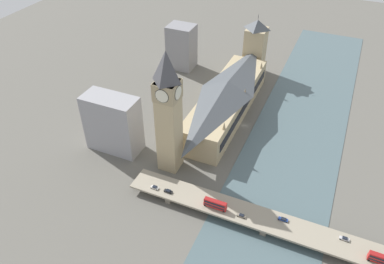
% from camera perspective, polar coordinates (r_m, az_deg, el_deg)
% --- Properties ---
extents(ground_plane, '(600.00, 600.00, 0.00)m').
position_cam_1_polar(ground_plane, '(255.34, 8.00, 0.98)').
color(ground_plane, '#605E56').
extents(river_water, '(57.63, 360.00, 0.30)m').
position_cam_1_polar(river_water, '(250.96, 15.58, -0.94)').
color(river_water, '#4C6066').
rests_on(river_water, ground_plane).
extents(parliament_hall, '(26.75, 107.20, 26.32)m').
position_cam_1_polar(parliament_hall, '(257.85, 5.35, 5.15)').
color(parliament_hall, tan).
rests_on(parliament_hall, ground_plane).
extents(clock_tower, '(12.58, 12.58, 73.97)m').
position_cam_1_polar(clock_tower, '(198.29, -3.64, 3.28)').
color(clock_tower, tan).
rests_on(clock_tower, ground_plane).
extents(victoria_tower, '(15.57, 15.57, 48.97)m').
position_cam_1_polar(victoria_tower, '(308.79, 9.58, 12.61)').
color(victoria_tower, tan).
rests_on(victoria_tower, ground_plane).
extents(road_bridge, '(147.26, 14.72, 5.18)m').
position_cam_1_polar(road_bridge, '(192.77, 11.29, -13.17)').
color(road_bridge, gray).
rests_on(road_bridge, ground_plane).
extents(double_decker_bus_lead, '(11.33, 2.56, 4.81)m').
position_cam_1_polar(double_decker_bus_lead, '(191.32, 26.95, -16.88)').
color(double_decker_bus_lead, red).
rests_on(double_decker_bus_lead, road_bridge).
extents(double_decker_bus_mid, '(11.97, 2.48, 4.95)m').
position_cam_1_polar(double_decker_bus_mid, '(191.74, 3.57, -10.89)').
color(double_decker_bus_mid, red).
rests_on(double_decker_bus_mid, road_bridge).
extents(car_northbound_lead, '(4.58, 1.83, 1.46)m').
position_cam_1_polar(car_northbound_lead, '(200.35, -3.64, -8.98)').
color(car_northbound_lead, black).
rests_on(car_northbound_lead, road_bridge).
extents(car_northbound_mid, '(4.48, 1.76, 1.32)m').
position_cam_1_polar(car_northbound_mid, '(190.80, 7.53, -12.51)').
color(car_northbound_mid, slate).
rests_on(car_northbound_mid, road_bridge).
extents(car_northbound_tail, '(4.47, 1.92, 1.44)m').
position_cam_1_polar(car_northbound_tail, '(202.83, -5.70, -8.39)').
color(car_northbound_tail, silver).
rests_on(car_northbound_tail, road_bridge).
extents(car_southbound_lead, '(4.45, 1.79, 1.42)m').
position_cam_1_polar(car_southbound_lead, '(194.36, 22.22, -14.80)').
color(car_southbound_lead, silver).
rests_on(car_southbound_lead, road_bridge).
extents(car_southbound_mid, '(4.78, 1.91, 1.26)m').
position_cam_1_polar(car_southbound_mid, '(193.08, 13.72, -12.79)').
color(car_southbound_mid, navy).
rests_on(car_southbound_mid, road_bridge).
extents(city_block_west, '(32.79, 15.93, 36.52)m').
position_cam_1_polar(city_block_west, '(229.03, -11.97, 1.26)').
color(city_block_west, '#939399').
rests_on(city_block_west, ground_plane).
extents(city_block_center, '(21.24, 17.75, 36.22)m').
position_cam_1_polar(city_block_center, '(315.99, -1.60, 12.85)').
color(city_block_center, gray).
rests_on(city_block_center, ground_plane).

